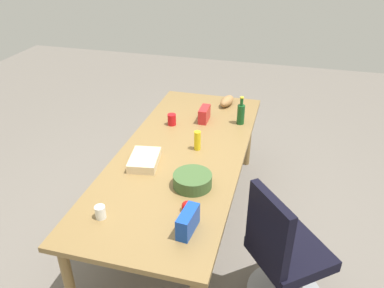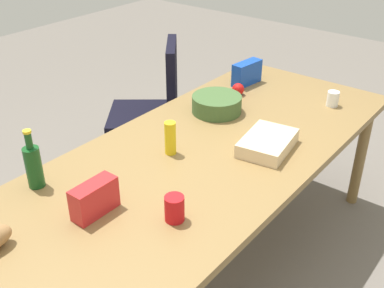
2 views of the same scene
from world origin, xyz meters
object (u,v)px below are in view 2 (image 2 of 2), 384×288
Objects in this scene: conference_table at (199,165)px; salad_bowl at (217,104)px; office_chair at (151,125)px; chip_bag_red at (94,199)px; paper_cup at (333,99)px; sheet_cake at (268,143)px; apple_red at (238,89)px; red_solo_cup at (174,208)px; wine_bottle at (33,165)px; mustard_bottle at (170,138)px; chip_bag_blue at (247,73)px.

conference_table is 8.95× the size of salad_bowl.
office_chair is 5.04× the size of chip_bag_red.
sheet_cake is at bearing -3.35° from paper_cup.
office_chair is at bearing -81.89° from apple_red.
salad_bowl is 3.78× the size of apple_red.
red_solo_cup is 1.22× the size of paper_cup.
office_chair is 3.63× the size of wine_bottle.
apple_red is (-0.28, -0.04, -0.01)m from salad_bowl.
paper_cup is at bearing 176.65° from sheet_cake.
paper_cup is at bearing 135.30° from salad_bowl.
office_chair is 1.32m from paper_cup.
conference_table is at bearing -153.38° from red_solo_cup.
wine_bottle is at bearing -25.75° from mustard_bottle.
mustard_bottle is at bearing -21.14° from paper_cup.
paper_cup is at bearing 111.96° from apple_red.
red_solo_cup reaches higher than apple_red.
red_solo_cup is 0.52m from mustard_bottle.
chip_bag_red is at bearing -3.98° from conference_table.
chip_bag_blue is 0.79× the size of wine_bottle.
sheet_cake is (-0.88, 0.28, -0.04)m from chip_bag_red.
sheet_cake is (0.66, 0.55, -0.04)m from chip_bag_blue.
salad_bowl is at bearing -153.77° from red_solo_cup.
chip_bag_red is at bearing -11.65° from paper_cup.
red_solo_cup is at bearing -0.29° from sheet_cake.
office_chair is at bearing -157.68° from wine_bottle.
conference_table is 11.69× the size of chip_bag_blue.
wine_bottle reaches higher than red_solo_cup.
chip_bag_blue is 2.00× the size of red_solo_cup.
apple_red is at bearing -157.81° from red_solo_cup.
salad_bowl is 0.70m from paper_cup.
chip_bag_red is (1.08, 0.17, 0.02)m from salad_bowl.
red_solo_cup is at bearing 26.62° from conference_table.
conference_table is 0.54m from red_solo_cup.
chip_bag_red reaches higher than red_solo_cup.
mustard_bottle reaches higher than chip_bag_blue.
office_chair is 5.92× the size of mustard_bottle.
paper_cup reaches higher than sheet_cake.
chip_bag_blue is 1.10× the size of chip_bag_red.
paper_cup is at bearing 158.86° from mustard_bottle.
salad_bowl is at bearing 7.75° from apple_red.
apple_red is (-1.36, -0.21, -0.03)m from chip_bag_red.
wine_bottle is (0.67, -0.40, 0.17)m from conference_table.
conference_table is at bearing 55.93° from office_chair.
office_chair is 3.15× the size of sheet_cake.
red_solo_cup is at bearing 107.25° from wine_bottle.
red_solo_cup is at bearing 26.23° from salad_bowl.
mustard_bottle is at bearing 10.50° from salad_bowl.
chip_bag_blue reaches higher than sheet_cake.
chip_bag_blue is 0.86m from sheet_cake.
sheet_cake is 1.15× the size of wine_bottle.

